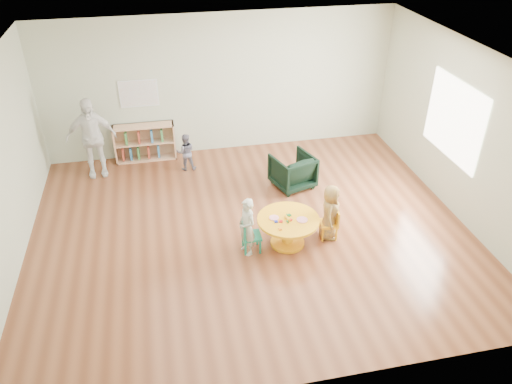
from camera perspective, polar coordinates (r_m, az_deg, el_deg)
room at (r=7.21m, az=-0.61°, el=7.86°), size 7.10×7.00×2.80m
activity_table at (r=7.70m, az=3.69°, el=-3.95°), size 0.96×0.96×0.52m
kid_chair_left at (r=7.58m, az=-0.81°, el=-4.95°), size 0.29×0.29×0.53m
kid_chair_right at (r=7.95m, az=8.60°, el=-3.48°), size 0.31×0.31×0.51m
bookshelf at (r=10.34m, az=-12.65°, el=5.57°), size 1.20×0.30×0.75m
alphabet_poster at (r=10.07m, az=-13.25°, el=10.90°), size 0.74×0.01×0.54m
armchair at (r=9.18m, az=4.21°, el=2.42°), size 0.86×0.88×0.64m
child_left at (r=7.43m, az=-1.03°, el=-4.01°), size 0.34×0.40×0.94m
child_right at (r=7.85m, az=8.46°, el=-2.30°), size 0.46×0.53×0.93m
toddler at (r=9.78m, az=-8.04°, el=4.54°), size 0.38×0.30×0.75m
adult_caretaker at (r=9.83m, az=-18.31°, el=5.91°), size 0.94×0.45×1.55m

